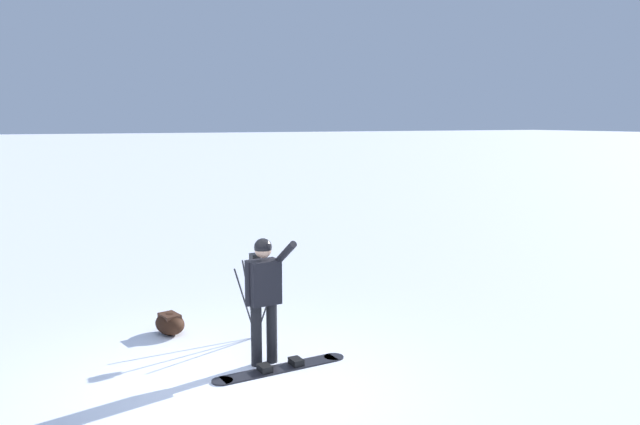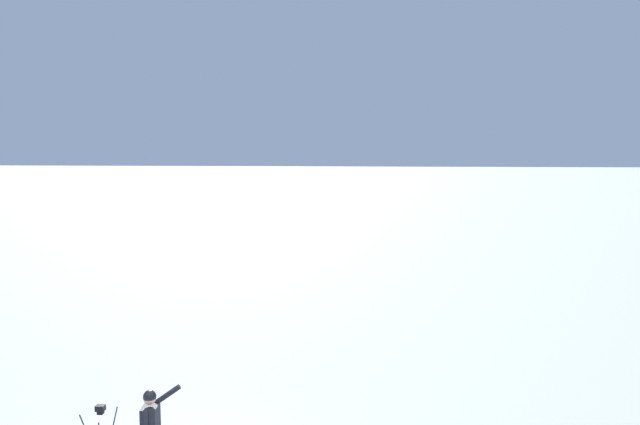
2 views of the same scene
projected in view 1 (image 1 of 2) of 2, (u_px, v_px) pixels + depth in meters
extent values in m
plane|color=white|center=(224.00, 386.00, 7.51)|extent=(300.00, 300.00, 0.00)
cylinder|color=black|center=(272.00, 332.00, 8.21)|extent=(0.14, 0.14, 0.80)
cylinder|color=black|center=(256.00, 335.00, 8.10)|extent=(0.14, 0.14, 0.80)
cube|color=black|center=(263.00, 282.00, 8.06)|extent=(0.42, 0.30, 0.57)
sphere|color=tan|center=(263.00, 250.00, 8.00)|extent=(0.22, 0.22, 0.22)
sphere|color=black|center=(263.00, 247.00, 7.99)|extent=(0.23, 0.23, 0.23)
cylinder|color=black|center=(285.00, 254.00, 7.89)|extent=(0.14, 0.52, 0.40)
cylinder|color=black|center=(248.00, 284.00, 7.97)|extent=(0.09, 0.09, 0.57)
cube|color=black|center=(281.00, 369.00, 8.02)|extent=(1.58, 0.37, 0.02)
cylinder|color=black|center=(334.00, 357.00, 8.41)|extent=(0.26, 0.26, 0.02)
cylinder|color=black|center=(222.00, 381.00, 7.64)|extent=(0.26, 0.26, 0.02)
cube|color=black|center=(296.00, 361.00, 8.12)|extent=(0.15, 0.21, 0.08)
cube|color=black|center=(265.00, 368.00, 7.91)|extent=(0.15, 0.21, 0.08)
ellipsoid|color=black|center=(170.00, 324.00, 9.32)|extent=(0.50, 0.63, 0.31)
cube|color=#402618|center=(170.00, 317.00, 9.31)|extent=(0.30, 0.38, 0.08)
cylinder|color=#262628|center=(249.00, 298.00, 9.28)|extent=(0.09, 0.38, 1.08)
cylinder|color=#262628|center=(245.00, 304.00, 9.00)|extent=(0.37, 0.15, 1.08)
cylinder|color=#262628|center=(268.00, 301.00, 9.12)|extent=(0.35, 0.20, 1.08)
cube|color=black|center=(255.00, 263.00, 9.05)|extent=(0.10, 0.10, 0.06)
cube|color=black|center=(255.00, 257.00, 9.04)|extent=(0.12, 0.16, 0.10)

